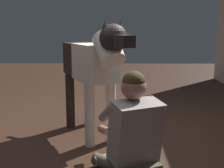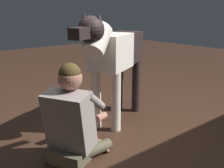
{
  "view_description": "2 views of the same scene",
  "coord_description": "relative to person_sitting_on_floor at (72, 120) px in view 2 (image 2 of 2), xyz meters",
  "views": [
    {
      "loc": [
        3.15,
        0.1,
        1.23
      ],
      "look_at": [
        0.46,
        0.05,
        0.71
      ],
      "focal_mm": 48.3,
      "sensor_mm": 36.0,
      "label": 1
    },
    {
      "loc": [
        1.94,
        2.2,
        1.32
      ],
      "look_at": [
        0.3,
        0.24,
        0.62
      ],
      "focal_mm": 44.4,
      "sensor_mm": 36.0,
      "label": 2
    }
  ],
  "objects": [
    {
      "name": "ground_plane",
      "position": [
        -0.75,
        -0.23,
        -0.36
      ],
      "size": [
        13.79,
        13.79,
        0.0
      ],
      "primitive_type": "plane",
      "color": "#352116"
    },
    {
      "name": "large_dog",
      "position": [
        -0.81,
        -0.39,
        0.46
      ],
      "size": [
        1.46,
        0.81,
        1.28
      ],
      "color": "silver",
      "rests_on": "ground"
    },
    {
      "name": "hot_dog_on_plate",
      "position": [
        -0.27,
        -0.13,
        -0.34
      ],
      "size": [
        0.22,
        0.22,
        0.06
      ],
      "color": "white",
      "rests_on": "ground"
    },
    {
      "name": "person_sitting_on_floor",
      "position": [
        0.0,
        0.0,
        0.0
      ],
      "size": [
        0.72,
        0.63,
        0.88
      ],
      "color": "brown",
      "rests_on": "ground"
    }
  ]
}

